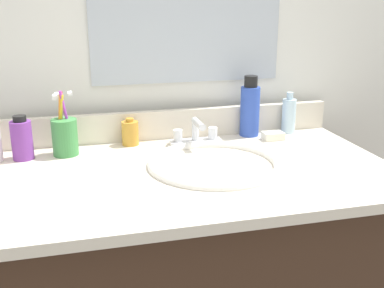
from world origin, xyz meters
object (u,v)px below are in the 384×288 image
(cup_green, at_px, (65,135))
(soap_bar, at_px, (273,136))
(bottle_cream_purple, at_px, (22,139))
(bottle_oil_amber, at_px, (130,133))
(faucet, at_px, (196,135))
(bottle_gel_clear, at_px, (289,115))
(bottle_shampoo_blue, at_px, (250,109))

(cup_green, xyz_separation_m, soap_bar, (0.63, -0.01, -0.04))
(bottle_cream_purple, distance_m, bottle_oil_amber, 0.31)
(bottle_cream_purple, bearing_deg, soap_bar, -0.16)
(faucet, xyz_separation_m, bottle_oil_amber, (-0.19, 0.05, 0.01))
(bottle_gel_clear, xyz_separation_m, bottle_oil_amber, (-0.52, -0.00, -0.02))
(faucet, relative_size, bottle_oil_amber, 1.94)
(bottle_oil_amber, distance_m, soap_bar, 0.44)
(bottle_oil_amber, relative_size, soap_bar, 1.29)
(bottle_oil_amber, distance_m, cup_green, 0.20)
(bottle_oil_amber, bearing_deg, bottle_cream_purple, -169.42)
(bottle_shampoo_blue, xyz_separation_m, bottle_gel_clear, (0.14, -0.00, -0.03))
(cup_green, bearing_deg, soap_bar, -0.97)
(faucet, height_order, bottle_cream_purple, bottle_cream_purple)
(bottle_gel_clear, distance_m, soap_bar, 0.11)
(bottle_shampoo_blue, height_order, bottle_cream_purple, bottle_shampoo_blue)
(faucet, relative_size, cup_green, 0.86)
(cup_green, bearing_deg, faucet, 0.29)
(faucet, xyz_separation_m, bottle_shampoo_blue, (0.19, 0.05, 0.06))
(faucet, distance_m, cup_green, 0.38)
(bottle_cream_purple, distance_m, bottle_gel_clear, 0.83)
(cup_green, bearing_deg, bottle_gel_clear, 4.23)
(faucet, relative_size, bottle_shampoo_blue, 0.83)
(bottle_shampoo_blue, relative_size, bottle_gel_clear, 1.44)
(bottle_cream_purple, bearing_deg, bottle_oil_amber, 10.58)
(bottle_shampoo_blue, relative_size, bottle_oil_amber, 2.34)
(faucet, distance_m, bottle_cream_purple, 0.50)
(bottle_oil_amber, bearing_deg, cup_green, -165.77)
(bottle_shampoo_blue, height_order, bottle_gel_clear, bottle_shampoo_blue)
(bottle_oil_amber, bearing_deg, bottle_shampoo_blue, 0.92)
(bottle_shampoo_blue, height_order, soap_bar, bottle_shampoo_blue)
(bottle_gel_clear, height_order, cup_green, cup_green)
(bottle_oil_amber, bearing_deg, faucet, -13.48)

